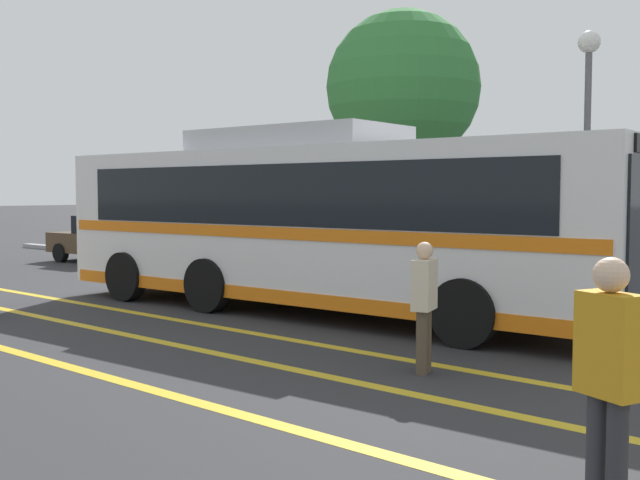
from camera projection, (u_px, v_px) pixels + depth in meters
The scene contains 13 objects.
ground_plane at pixel (311, 310), 14.07m from camera, with size 220.00×220.00×0.00m, color #2D2D30.
lane_strip_0 at pixel (232, 329), 12.05m from camera, with size 0.20×31.31×0.01m, color gold.
lane_strip_1 at pixel (163, 342), 11.01m from camera, with size 0.20×31.31×0.01m, color gold.
lane_strip_2 at pixel (55, 363), 9.69m from camera, with size 0.20×31.31×0.01m, color gold.
curb_strip at pixel (455, 284), 17.39m from camera, with size 39.31×0.36×0.15m, color #99999E.
transit_bus at pixel (319, 220), 13.62m from camera, with size 11.72×3.11×3.39m.
parked_car_0 at pixel (108, 239), 23.59m from camera, with size 4.02×2.13×1.48m.
parked_car_1 at pixel (239, 247), 20.09m from camera, with size 4.09×1.85×1.48m.
parked_car_2 at pixel (402, 261), 16.63m from camera, with size 4.34×2.24×1.29m.
pedestrian_0 at pixel (424, 299), 9.10m from camera, with size 0.33×0.46×1.61m.
pedestrian_2 at pixel (609, 372), 4.92m from camera, with size 0.47×0.36×1.79m.
street_lamp at pixel (588, 108), 15.83m from camera, with size 0.47×0.47×5.61m.
tree_0 at pixel (403, 88), 20.35m from camera, with size 4.19×4.19×7.15m.
Camera 1 is at (9.18, -10.51, 2.21)m, focal length 42.00 mm.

